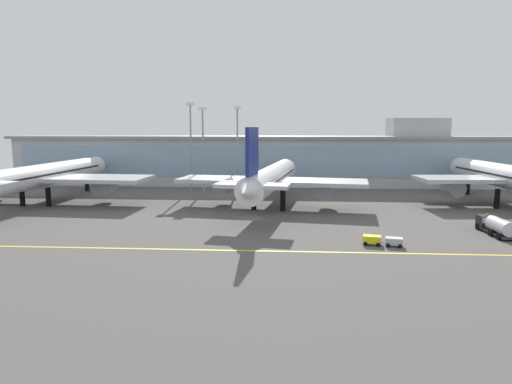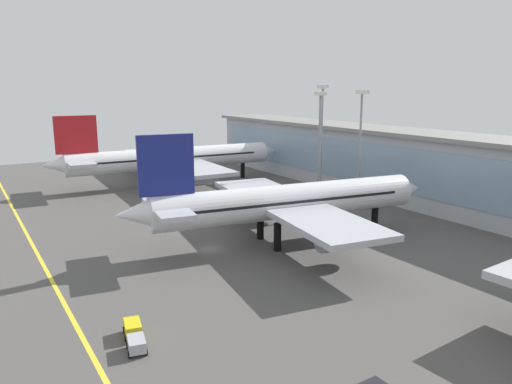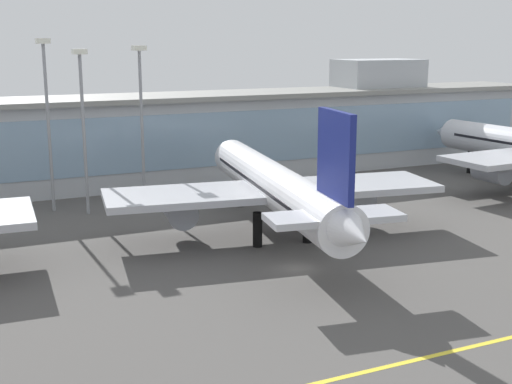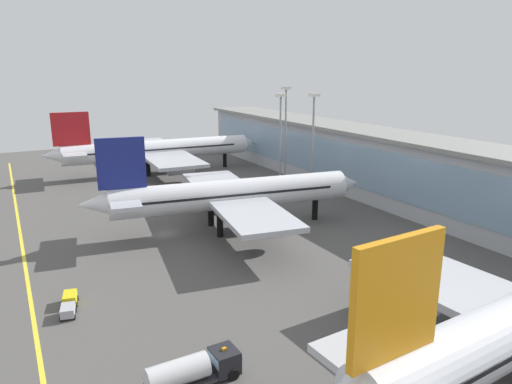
# 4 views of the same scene
# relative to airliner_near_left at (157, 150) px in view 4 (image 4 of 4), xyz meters

# --- Properties ---
(ground_plane) EXTENTS (208.22, 208.22, 0.00)m
(ground_plane) POSITION_rel_airliner_near_left_xyz_m (48.67, -13.74, -6.28)
(ground_plane) COLOR #514F4C
(taxiway_centreline_stripe) EXTENTS (166.57, 0.50, 0.01)m
(taxiway_centreline_stripe) POSITION_rel_airliner_near_left_xyz_m (48.67, -35.74, -6.27)
(taxiway_centreline_stripe) COLOR yellow
(taxiway_centreline_stripe) RESTS_ON ground
(terminal_building) EXTENTS (151.73, 14.00, 19.82)m
(terminal_building) POSITION_rel_airliner_near_left_xyz_m (50.22, 35.36, 1.43)
(terminal_building) COLOR #ADB2B7
(terminal_building) RESTS_ON ground
(airliner_near_left) EXTENTS (48.62, 58.46, 17.25)m
(airliner_near_left) POSITION_rel_airliner_near_left_xyz_m (0.00, 0.00, 0.00)
(airliner_near_left) COLOR black
(airliner_near_left) RESTS_ON ground
(airliner_near_right) EXTENTS (41.37, 50.81, 17.23)m
(airliner_near_right) POSITION_rel_airliner_near_left_xyz_m (51.67, -2.32, 0.01)
(airliner_near_right) COLOR black
(airliner_near_right) RESTS_ON ground
(fuel_tanker_truck) EXTENTS (3.14, 9.11, 2.90)m
(fuel_tanker_truck) POSITION_rel_airliner_near_left_xyz_m (88.72, -23.55, -4.77)
(fuel_tanker_truck) COLOR black
(fuel_tanker_truck) RESTS_ON ground
(baggage_tug_near) EXTENTS (5.79, 2.76, 1.40)m
(baggage_tug_near) POSITION_rel_airliner_near_left_xyz_m (68.90, -31.79, -5.49)
(baggage_tug_near) COLOR black
(baggage_tug_near) RESTS_ON ground
(apron_light_mast_west) EXTENTS (1.80, 1.80, 22.35)m
(apron_light_mast_west) POSITION_rel_airliner_near_left_xyz_m (33.23, 18.69, 8.47)
(apron_light_mast_west) COLOR gray
(apron_light_mast_west) RESTS_ON ground
(apron_light_mast_centre) EXTENTS (1.80, 1.80, 23.71)m
(apron_light_mast_centre) POSITION_rel_airliner_near_left_xyz_m (29.20, 22.55, 9.23)
(apron_light_mast_centre) COLOR gray
(apron_light_mast_centre) RESTS_ON ground
(apron_light_mast_east) EXTENTS (1.80, 1.80, 22.74)m
(apron_light_mast_east) POSITION_rel_airliner_near_left_xyz_m (41.99, 21.45, 8.68)
(apron_light_mast_east) COLOR gray
(apron_light_mast_east) RESTS_ON ground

